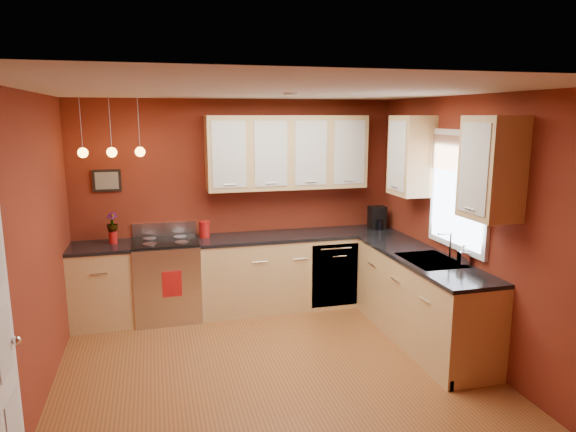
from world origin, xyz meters
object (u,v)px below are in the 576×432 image
object	(u,v)px
sink	(431,262)
coffee_maker	(377,218)
gas_range	(167,279)
red_canister	(205,229)
soap_pump	(463,255)

from	to	relation	value
sink	coffee_maker	xyz separation A→B (m)	(0.09, 1.52, 0.16)
gas_range	red_canister	size ratio (longest dim) A/B	5.55
sink	coffee_maker	size ratio (longest dim) A/B	2.37
gas_range	sink	bearing A→B (deg)	-29.78
gas_range	coffee_maker	distance (m)	2.77
soap_pump	red_canister	bearing A→B (deg)	142.06
red_canister	soap_pump	xyz separation A→B (m)	(2.36, -1.84, 0.00)
sink	red_canister	distance (m)	2.68
gas_range	sink	size ratio (longest dim) A/B	1.59
sink	gas_range	bearing A→B (deg)	150.22
soap_pump	sink	bearing A→B (deg)	130.65
red_canister	coffee_maker	bearing A→B (deg)	-2.04
soap_pump	gas_range	bearing A→B (deg)	148.35
coffee_maker	soap_pump	distance (m)	1.77
sink	red_canister	size ratio (longest dim) A/B	3.50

